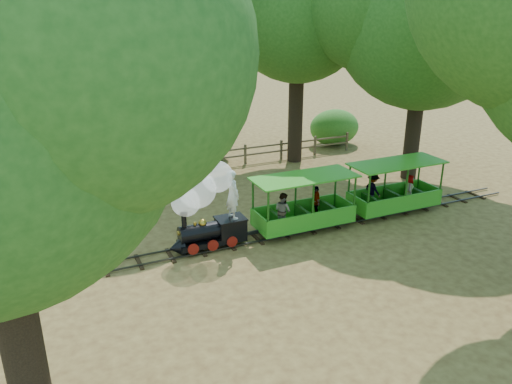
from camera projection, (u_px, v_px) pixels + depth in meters
name	position (u px, v px, depth m)	size (l,w,h in m)	color
ground	(257.00, 239.00, 16.91)	(90.00, 90.00, 0.00)	#A28545
track	(257.00, 237.00, 16.89)	(22.00, 1.00, 0.10)	#3F3D3A
locomotive	(205.00, 201.00, 15.70)	(2.56, 1.20, 2.94)	black
carriage_front	(301.00, 210.00, 17.25)	(3.64, 1.49, 1.89)	green
carriage_rear	(391.00, 193.00, 18.83)	(3.64, 1.49, 1.89)	green
oak_e	(425.00, 8.00, 20.43)	(9.42, 8.29, 10.70)	#2D2116
fence	(187.00, 160.00, 23.53)	(18.10, 0.10, 1.00)	brown
shrub_west	(97.00, 158.00, 23.05)	(2.34, 1.80, 1.62)	#2D6B1E
shrub_mid_w	(119.00, 154.00, 23.41)	(2.59, 1.99, 1.79)	#2D6B1E
shrub_mid_e	(211.00, 147.00, 25.22)	(2.06, 1.58, 1.42)	#2D6B1E
shrub_east	(334.00, 127.00, 27.96)	(2.89, 2.22, 2.00)	#2D6B1E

